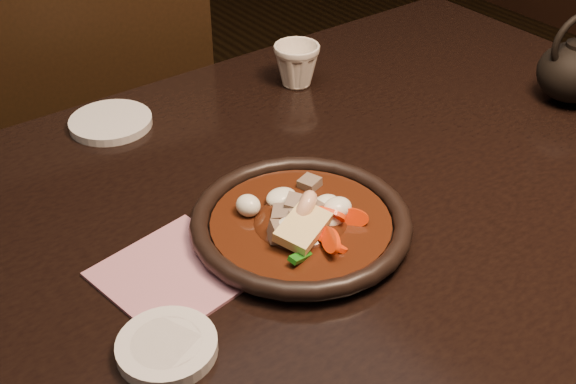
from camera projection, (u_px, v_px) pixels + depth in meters
table at (234, 311)px, 0.86m from camera, size 1.60×0.90×0.75m
chair at (98, 146)px, 1.47m from camera, size 0.52×0.52×0.94m
plate at (301, 223)px, 0.85m from camera, size 0.26×0.26×0.03m
stirfry at (302, 221)px, 0.85m from camera, size 0.13×0.16×0.06m
soy_dish at (167, 347)px, 0.70m from camera, size 0.10×0.10×0.01m
saucer_right at (111, 122)px, 1.06m from camera, size 0.12×0.12×0.01m
tea_cup at (297, 64)px, 1.15m from camera, size 0.09×0.08×0.07m
napkin at (176, 273)px, 0.80m from camera, size 0.17×0.17×0.00m
teapot at (574, 69)px, 1.10m from camera, size 0.13×0.11×0.14m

